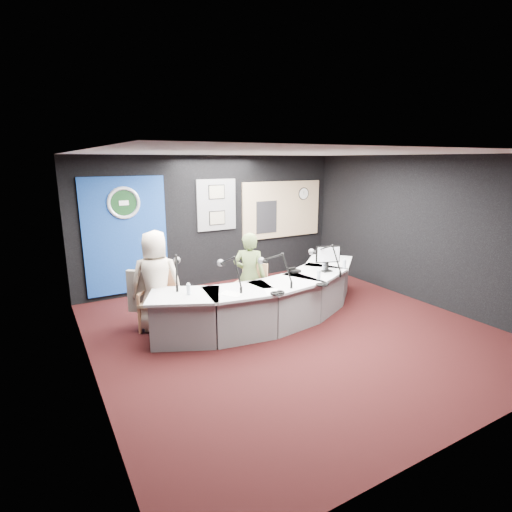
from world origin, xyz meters
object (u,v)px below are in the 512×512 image
broadcast_desk (271,299)px  armchair_right (250,293)px  person_woman (249,276)px  person_man (156,281)px  armchair_left (158,304)px

broadcast_desk → armchair_right: 0.38m
broadcast_desk → person_woman: (-0.29, 0.23, 0.39)m
broadcast_desk → person_man: person_man is taller
broadcast_desk → person_man: size_ratio=2.74×
person_woman → person_man: bearing=27.0°
armchair_left → person_man: person_man is taller
person_man → person_woman: 1.55m
armchair_right → person_woman: 0.30m
person_man → person_woman: (1.52, -0.33, -0.06)m
person_man → broadcast_desk: bearing=-174.3°
broadcast_desk → person_man: (-1.81, 0.56, 0.45)m
armchair_right → person_woman: size_ratio=0.60×
armchair_left → person_woman: person_woman is taller
person_woman → broadcast_desk: bearing=-178.9°
broadcast_desk → armchair_right: armchair_right is taller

